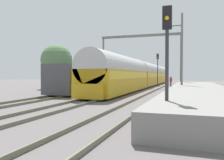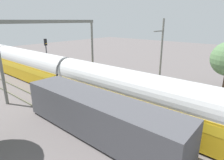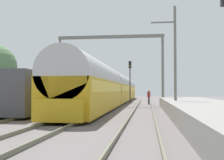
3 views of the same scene
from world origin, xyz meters
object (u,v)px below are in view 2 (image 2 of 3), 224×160
freight_car (97,115)px  catenary_gantry (54,41)px  railway_signal_far (47,53)px  person_crossing (76,71)px  passenger_train (31,65)px

freight_car → catenary_gantry: 11.83m
railway_signal_far → freight_car: bearing=-110.4°
person_crossing → railway_signal_far: (-2.39, 3.10, 2.41)m
passenger_train → person_crossing: passenger_train is taller
freight_car → passenger_train: bearing=76.8°
person_crossing → railway_signal_far: railway_signal_far is taller
freight_car → person_crossing: size_ratio=7.51×
person_crossing → railway_signal_far: size_ratio=0.32×
passenger_train → freight_car: 16.81m
person_crossing → railway_signal_far: 4.60m
freight_car → person_crossing: 14.78m
person_crossing → passenger_train: bearing=-112.5°
passenger_train → catenary_gantry: bearing=-90.0°
passenger_train → freight_car: bearing=-103.2°
passenger_train → catenary_gantry: catenary_gantry is taller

